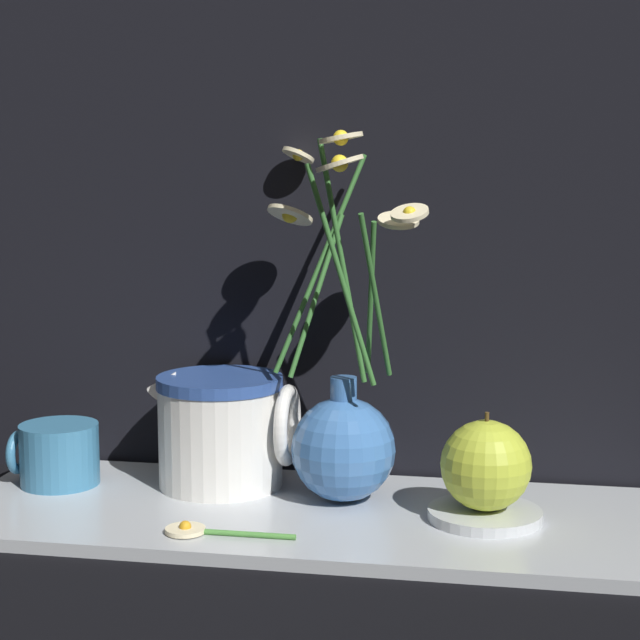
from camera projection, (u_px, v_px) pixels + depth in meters
name	position (u px, v px, depth m)	size (l,w,h in m)	color
ground_plane	(313.00, 522.00, 1.01)	(6.00, 6.00, 0.00)	black
shelf	(313.00, 516.00, 1.01)	(0.68, 0.26, 0.01)	#B2B7BC
vase_with_flowers	(343.00, 432.00, 1.03)	(0.18, 0.19, 0.35)	#3F72B7
yellow_mug	(57.00, 454.00, 1.09)	(0.09, 0.08, 0.06)	teal
ceramic_pitcher	(222.00, 425.00, 1.08)	(0.15, 0.13, 0.13)	white
saucer_plate	(485.00, 516.00, 0.98)	(0.11, 0.11, 0.01)	silver
orange_fruit	(486.00, 467.00, 0.97)	(0.08, 0.08, 0.09)	#B7C638
loose_daisy	(200.00, 531.00, 0.94)	(0.12, 0.04, 0.01)	#4C8E3D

